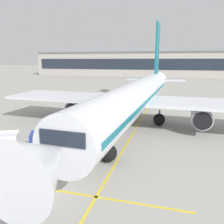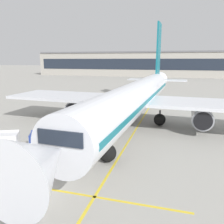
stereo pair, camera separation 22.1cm
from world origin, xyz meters
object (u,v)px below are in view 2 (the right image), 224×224
object	(u,v)px
belt_loader	(83,134)
ground_crew_by_loader	(36,138)
safety_cone_wingtip	(97,120)
ground_crew_by_carts	(83,135)
baggage_cart_lead	(41,141)
ground_crew_marshaller	(66,136)
parked_airplane	(138,97)
ground_crew_wingwalker	(55,144)
safety_cone_engine_keepout	(64,129)
baggage_cart_second	(8,142)

from	to	relation	value
belt_loader	ground_crew_by_loader	xyz separation A→B (m)	(-3.65, -2.69, 0.14)
belt_loader	safety_cone_wingtip	bearing A→B (deg)	98.03
ground_crew_by_carts	safety_cone_wingtip	xyz separation A→B (m)	(-1.33, 7.80, -0.62)
ground_crew_by_loader	baggage_cart_lead	bearing A→B (deg)	-32.36
ground_crew_marshaller	safety_cone_wingtip	bearing A→B (deg)	88.88
ground_crew_by_carts	ground_crew_marshaller	bearing A→B (deg)	-154.91
parked_airplane	ground_crew_by_carts	world-z (taller)	parked_airplane
baggage_cart_lead	ground_crew_by_carts	size ratio (longest dim) A/B	1.60
ground_crew_by_loader	ground_crew_wingwalker	bearing A→B (deg)	-21.30
parked_airplane	safety_cone_wingtip	xyz separation A→B (m)	(-5.28, -0.31, -3.35)
safety_cone_wingtip	ground_crew_wingwalker	bearing A→B (deg)	-90.57
parked_airplane	safety_cone_wingtip	bearing A→B (deg)	-176.67
baggage_cart_lead	safety_cone_engine_keepout	xyz separation A→B (m)	(-0.70, 5.61, -0.62)
belt_loader	safety_cone_engine_keepout	world-z (taller)	belt_loader
ground_crew_by_loader	ground_crew_marshaller	xyz separation A→B (m)	(2.47, 1.39, 0.00)
ground_crew_by_loader	safety_cone_engine_keepout	size ratio (longest dim) A/B	2.24
belt_loader	ground_crew_marshaller	size ratio (longest dim) A/B	2.99
ground_crew_wingwalker	ground_crew_by_carts	bearing A→B (deg)	64.97
safety_cone_engine_keepout	safety_cone_wingtip	size ratio (longest dim) A/B	1.00
parked_airplane	baggage_cart_lead	size ratio (longest dim) A/B	15.88
baggage_cart_lead	ground_crew_marshaller	xyz separation A→B (m)	(1.48, 2.02, -0.00)
parked_airplane	baggage_cart_second	size ratio (longest dim) A/B	15.88
belt_loader	ground_crew_by_loader	distance (m)	4.54
parked_airplane	ground_crew_by_carts	size ratio (longest dim) A/B	25.48
baggage_cart_second	ground_crew_by_loader	xyz separation A→B (m)	(1.85, 1.60, -0.00)
baggage_cart_lead	safety_cone_engine_keepout	size ratio (longest dim) A/B	3.60
belt_loader	ground_crew_by_loader	bearing A→B (deg)	-143.64
parked_airplane	belt_loader	xyz separation A→B (m)	(-4.26, -7.52, -2.87)
baggage_cart_second	belt_loader	bearing A→B (deg)	37.95
baggage_cart_lead	belt_loader	bearing A→B (deg)	51.27
parked_airplane	safety_cone_engine_keepout	size ratio (longest dim) A/B	57.14
ground_crew_wingwalker	baggage_cart_lead	bearing A→B (deg)	166.92
belt_loader	ground_crew_by_loader	size ratio (longest dim) A/B	2.99
ground_crew_by_loader	safety_cone_wingtip	distance (m)	10.26
safety_cone_engine_keepout	parked_airplane	bearing A→B (deg)	34.44
ground_crew_by_loader	safety_cone_wingtip	world-z (taller)	ground_crew_by_loader
ground_crew_by_carts	safety_cone_engine_keepout	world-z (taller)	ground_crew_by_carts
ground_crew_by_carts	ground_crew_marshaller	world-z (taller)	same
ground_crew_by_carts	safety_cone_wingtip	size ratio (longest dim) A/B	2.25
belt_loader	safety_cone_wingtip	distance (m)	7.30
baggage_cart_lead	ground_crew_by_loader	bearing A→B (deg)	147.64
parked_airplane	baggage_cart_second	xyz separation A→B (m)	(-9.77, -11.81, -2.72)
parked_airplane	safety_cone_engine_keepout	world-z (taller)	parked_airplane
ground_crew_by_carts	safety_cone_engine_keepout	bearing A→B (deg)	141.79
parked_airplane	ground_crew_marshaller	xyz separation A→B (m)	(-5.45, -8.81, -2.73)
parked_airplane	safety_cone_engine_keepout	bearing A→B (deg)	-145.56
ground_crew_by_carts	ground_crew_wingwalker	xyz separation A→B (m)	(-1.44, -3.08, 0.00)
parked_airplane	ground_crew_by_carts	xyz separation A→B (m)	(-3.95, -8.11, -2.73)
belt_loader	parked_airplane	bearing A→B (deg)	60.44
parked_airplane	baggage_cart_second	bearing A→B (deg)	-129.59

